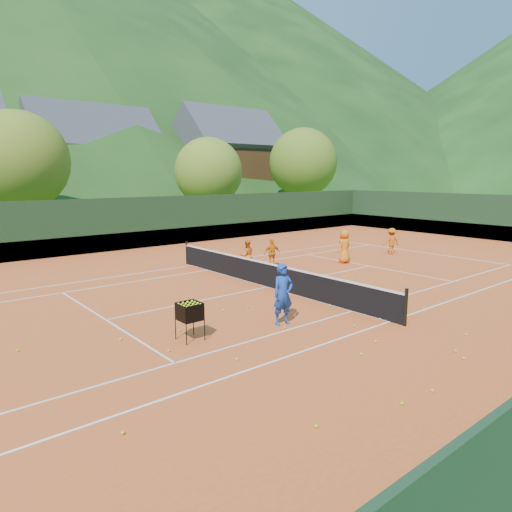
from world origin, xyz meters
TOP-DOWN VIEW (x-y plane):
  - ground at (0.00, 0.00)m, footprint 400.00×400.00m
  - clay_court at (0.00, 0.00)m, footprint 40.00×24.00m
  - mountain_far_right at (90.00, 150.00)m, footprint 260.00×260.00m
  - coach at (-2.58, -3.64)m, footprint 0.71×0.53m
  - student_a at (1.29, 2.92)m, footprint 0.77×0.65m
  - student_b at (2.64, 2.74)m, footprint 0.85×0.56m
  - student_c at (6.10, 1.31)m, footprint 0.83×0.56m
  - student_d at (9.99, 1.29)m, footprint 1.06×0.83m
  - tennis_ball_0 at (3.62, -0.88)m, footprint 0.07×0.07m
  - tennis_ball_1 at (-5.89, -8.06)m, footprint 0.07×0.07m
  - tennis_ball_2 at (-0.79, -7.90)m, footprint 0.07×0.07m
  - tennis_ball_3 at (-4.07, -8.54)m, footprint 0.07×0.07m
  - tennis_ball_4 at (-9.03, -1.06)m, footprint 0.07×0.07m
  - tennis_ball_5 at (1.19, -5.03)m, footprint 0.07×0.07m
  - tennis_ball_6 at (2.09, -1.95)m, footprint 0.07×0.07m
  - tennis_ball_7 at (-0.11, -5.23)m, footprint 0.07×0.07m
  - tennis_ball_8 at (0.54, -7.50)m, footprint 0.07×0.07m
  - tennis_ball_9 at (-1.09, -8.24)m, footprint 0.07×0.07m
  - tennis_ball_10 at (-8.53, -6.15)m, footprint 0.07×0.07m
  - tennis_ball_12 at (3.50, -1.30)m, footprint 0.07×0.07m
  - tennis_ball_13 at (-2.80, -3.97)m, footprint 0.07×0.07m
  - tennis_ball_14 at (-0.19, -3.35)m, footprint 0.07×0.07m
  - tennis_ball_15 at (-3.20, -1.52)m, footprint 0.07×0.07m
  - tennis_ball_16 at (-2.31, -1.68)m, footprint 0.07×0.07m
  - tennis_ball_17 at (-1.20, -5.13)m, footprint 0.07×0.07m
  - tennis_ball_18 at (-6.77, -1.94)m, footprint 0.07×0.07m
  - tennis_ball_19 at (-3.15, -8.63)m, footprint 0.07×0.07m
  - tennis_ball_22 at (1.26, -4.99)m, footprint 0.07×0.07m
  - tennis_ball_23 at (-5.22, -2.30)m, footprint 0.07×0.07m
  - tennis_ball_24 at (-2.72, -6.55)m, footprint 0.07×0.07m
  - tennis_ball_25 at (-1.74, -6.26)m, footprint 0.07×0.07m
  - tennis_ball_26 at (-5.20, -4.90)m, footprint 0.07×0.07m
  - tennis_ball_27 at (1.95, -5.42)m, footprint 0.07×0.07m
  - tennis_ball_28 at (5.14, -2.52)m, footprint 0.07×0.07m
  - tennis_ball_29 at (-6.18, -3.44)m, footprint 0.07×0.07m
  - court_lines at (0.00, 0.00)m, footprint 23.83×11.03m
  - tennis_net at (0.00, 0.00)m, footprint 0.10×12.07m
  - perimeter_fence at (0.00, 0.00)m, footprint 40.40×24.24m
  - ball_hopper at (-5.33, -3.04)m, footprint 0.57×0.57m
  - chalet_mid at (6.00, 34.00)m, footprint 12.65×8.82m
  - chalet_right at (20.00, 30.00)m, footprint 11.50×8.82m
  - tree_b at (-4.00, 20.00)m, footprint 6.40×6.40m
  - tree_c at (10.00, 19.00)m, footprint 5.60×5.60m
  - tree_d at (22.00, 20.00)m, footprint 6.80×6.80m

SIDE VIEW (x-z plane):
  - ground at x=0.00m, z-range 0.00..0.00m
  - clay_court at x=0.00m, z-range 0.00..0.02m
  - court_lines at x=0.00m, z-range 0.02..0.03m
  - tennis_ball_0 at x=3.62m, z-range 0.02..0.09m
  - tennis_ball_1 at x=-5.89m, z-range 0.02..0.09m
  - tennis_ball_2 at x=-0.79m, z-range 0.02..0.09m
  - tennis_ball_3 at x=-4.07m, z-range 0.02..0.09m
  - tennis_ball_4 at x=-9.03m, z-range 0.02..0.09m
  - tennis_ball_5 at x=1.19m, z-range 0.02..0.09m
  - tennis_ball_6 at x=2.09m, z-range 0.02..0.09m
  - tennis_ball_7 at x=-0.11m, z-range 0.02..0.09m
  - tennis_ball_8 at x=0.54m, z-range 0.02..0.09m
  - tennis_ball_9 at x=-1.09m, z-range 0.02..0.09m
  - tennis_ball_10 at x=-8.53m, z-range 0.02..0.09m
  - tennis_ball_12 at x=3.50m, z-range 0.02..0.09m
  - tennis_ball_13 at x=-2.80m, z-range 0.02..0.09m
  - tennis_ball_14 at x=-0.19m, z-range 0.02..0.09m
  - tennis_ball_15 at x=-3.20m, z-range 0.02..0.09m
  - tennis_ball_16 at x=-2.31m, z-range 0.02..0.09m
  - tennis_ball_17 at x=-1.20m, z-range 0.02..0.09m
  - tennis_ball_18 at x=-6.77m, z-range 0.02..0.09m
  - tennis_ball_19 at x=-3.15m, z-range 0.02..0.09m
  - tennis_ball_22 at x=1.26m, z-range 0.02..0.09m
  - tennis_ball_23 at x=-5.22m, z-range 0.02..0.09m
  - tennis_ball_24 at x=-2.72m, z-range 0.02..0.09m
  - tennis_ball_25 at x=-1.74m, z-range 0.02..0.09m
  - tennis_ball_26 at x=-5.20m, z-range 0.02..0.09m
  - tennis_ball_27 at x=1.95m, z-range 0.02..0.09m
  - tennis_ball_28 at x=5.14m, z-range 0.02..0.09m
  - tennis_ball_29 at x=-6.18m, z-range 0.02..0.09m
  - tennis_net at x=0.00m, z-range -0.03..1.07m
  - student_b at x=2.64m, z-range 0.02..1.36m
  - student_a at x=1.29m, z-range 0.02..1.42m
  - student_d at x=9.99m, z-range 0.02..1.46m
  - ball_hopper at x=-5.33m, z-range 0.27..1.27m
  - student_c at x=6.10m, z-range 0.02..1.66m
  - coach at x=-2.58m, z-range 0.02..1.80m
  - perimeter_fence at x=0.00m, z-range -0.23..2.77m
  - tree_c at x=10.00m, z-range 0.87..8.22m
  - chalet_mid at x=6.00m, z-range -0.74..10.72m
  - tree_b at x=-4.00m, z-range 0.99..9.39m
  - chalet_right at x=20.00m, z-range -0.70..11.21m
  - tree_d at x=22.00m, z-range 1.06..9.98m
  - mountain_far_right at x=90.00m, z-range 0.00..95.00m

